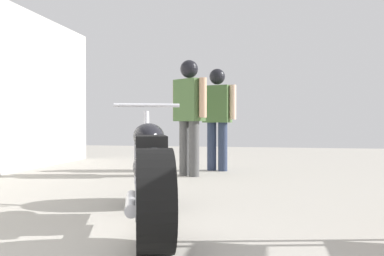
{
  "coord_description": "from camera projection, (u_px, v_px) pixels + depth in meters",
  "views": [
    {
      "loc": [
        0.84,
        -0.27,
        0.77
      ],
      "look_at": [
        0.05,
        3.82,
        0.71
      ],
      "focal_mm": 36.8,
      "sensor_mm": 36.0,
      "label": 1
    }
  ],
  "objects": [
    {
      "name": "ground_plane",
      "position": [
        183.0,
        199.0,
        3.96
      ],
      "size": [
        17.25,
        17.25,
        0.0
      ],
      "primitive_type": "plane",
      "color": "#A8A399"
    },
    {
      "name": "motorcycle_maroon_cruiser",
      "position": [
        150.0,
        173.0,
        2.95
      ],
      "size": [
        0.93,
        1.98,
        0.95
      ],
      "color": "black",
      "rests_on": "ground_plane"
    },
    {
      "name": "mechanic_in_blue",
      "position": [
        217.0,
        110.0,
        6.29
      ],
      "size": [
        0.64,
        0.34,
        1.63
      ],
      "color": "#2D3851",
      "rests_on": "ground_plane"
    },
    {
      "name": "mechanic_with_helmet",
      "position": [
        189.0,
        107.0,
        5.67
      ],
      "size": [
        0.6,
        0.46,
        1.67
      ],
      "color": "#4C4C4C",
      "rests_on": "ground_plane"
    }
  ]
}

